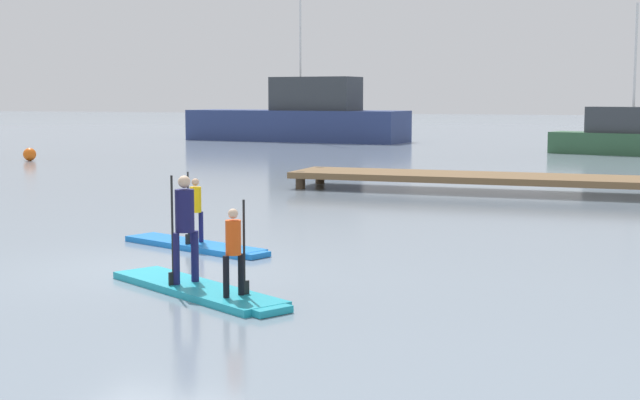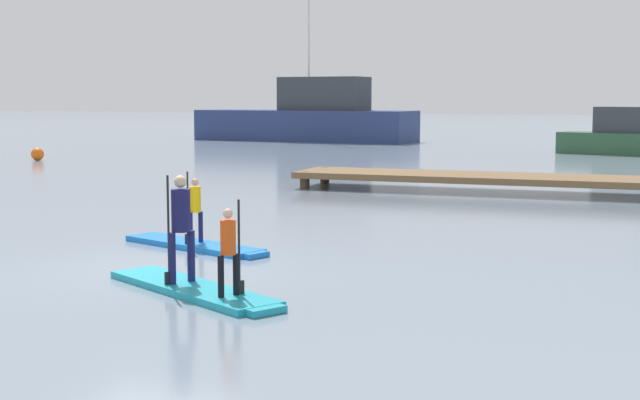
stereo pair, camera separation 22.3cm
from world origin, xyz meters
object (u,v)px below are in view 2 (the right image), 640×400
object	(u,v)px
paddler_adult	(181,222)
paddleboard_far	(195,290)
paddler_child_front	(229,247)
paddleboard_near	(196,245)
mooring_buoy_mid	(37,154)
paddler_child_solo	(195,206)
fishing_boat_white_large	(309,118)
fishing_boat_green_midground	(637,138)

from	to	relation	value
paddler_adult	paddleboard_far	bearing A→B (deg)	-28.22
paddler_child_front	paddleboard_far	bearing A→B (deg)	151.31
paddleboard_near	mooring_buoy_mid	size ratio (longest dim) A/B	5.96
paddleboard_near	paddler_child_solo	xyz separation A→B (m)	(-0.00, -0.01, 0.70)
paddleboard_far	paddler_adult	xyz separation A→B (m)	(-0.28, 0.15, 0.91)
paddleboard_near	fishing_boat_white_large	bearing A→B (deg)	107.98
paddler_adult	paddler_child_front	world-z (taller)	paddler_adult
paddler_child_front	mooring_buoy_mid	size ratio (longest dim) A/B	2.33
paddleboard_far	paddler_child_front	distance (m)	1.08
paddleboard_near	paddleboard_far	size ratio (longest dim) A/B	0.97
paddler_adult	mooring_buoy_mid	world-z (taller)	paddler_adult
fishing_boat_white_large	fishing_boat_green_midground	world-z (taller)	fishing_boat_white_large
fishing_boat_white_large	fishing_boat_green_midground	size ratio (longest dim) A/B	1.84
paddler_adult	mooring_buoy_mid	distance (m)	27.52
fishing_boat_white_large	mooring_buoy_mid	world-z (taller)	fishing_boat_white_large
paddler_child_solo	mooring_buoy_mid	size ratio (longest dim) A/B	2.38
paddleboard_far	paddler_child_front	xyz separation A→B (m)	(0.73, -0.40, 0.70)
paddleboard_far	fishing_boat_green_midground	bearing A→B (deg)	81.46
fishing_boat_white_large	fishing_boat_green_midground	xyz separation A→B (m)	(18.70, -7.23, -0.56)
paddleboard_far	paddler_child_front	size ratio (longest dim) A/B	2.64
paddler_child_solo	fishing_boat_white_large	xyz separation A→B (m)	(-11.98, 36.92, 0.60)
paddleboard_far	mooring_buoy_mid	xyz separation A→B (m)	(-18.44, 20.83, 0.22)
paddler_child_solo	paddler_adult	distance (m)	3.53
paddler_adult	fishing_boat_white_large	xyz separation A→B (m)	(-13.46, 40.12, 0.39)
paddleboard_near	paddler_child_solo	world-z (taller)	paddler_child_solo
paddler_adult	paddler_child_solo	bearing A→B (deg)	114.85
fishing_boat_white_large	paddler_child_front	bearing A→B (deg)	-70.42
paddler_child_front	fishing_boat_green_midground	bearing A→B (deg)	82.78
mooring_buoy_mid	fishing_boat_green_midground	bearing A→B (deg)	27.57
fishing_boat_green_midground	mooring_buoy_mid	xyz separation A→B (m)	(-23.40, -12.22, -0.52)
paddler_adult	paddler_child_front	xyz separation A→B (m)	(1.01, -0.55, -0.21)
mooring_buoy_mid	paddleboard_far	bearing A→B (deg)	-48.48
fishing_boat_green_midground	paddleboard_far	bearing A→B (deg)	-98.54
paddleboard_far	mooring_buoy_mid	size ratio (longest dim) A/B	6.16
paddler_child_front	fishing_boat_white_large	size ratio (longest dim) A/B	0.09
paddleboard_far	fishing_boat_white_large	world-z (taller)	fishing_boat_white_large
paddler_adult	fishing_boat_green_midground	world-z (taller)	fishing_boat_green_midground
fishing_boat_green_midground	paddler_child_front	bearing A→B (deg)	-97.22
paddleboard_far	fishing_boat_white_large	xyz separation A→B (m)	(-13.74, 40.27, 1.30)
paddleboard_near	paddler_child_solo	bearing A→B (deg)	-101.85
paddleboard_near	paddler_child_front	xyz separation A→B (m)	(2.49, -3.76, 0.70)
fishing_boat_white_large	paddleboard_far	bearing A→B (deg)	-71.16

